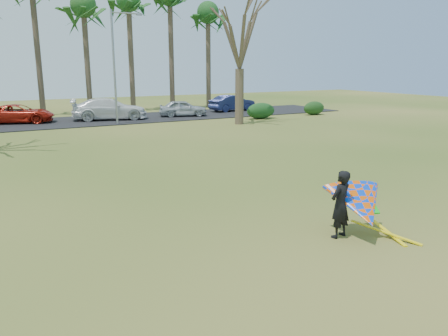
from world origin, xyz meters
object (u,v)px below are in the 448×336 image
bare_tree_right (240,31)px  car_5 (232,103)px  car_2 (19,114)px  streetlight (116,62)px  car_4 (183,108)px  kite_flyer (359,205)px  car_3 (110,109)px

bare_tree_right → car_5: size_ratio=2.06×
bare_tree_right → car_2: 17.31m
streetlight → car_4: 7.42m
car_4 → kite_flyer: bearing=-177.6°
car_4 → car_5: (5.77, 1.77, 0.06)m
bare_tree_right → car_4: size_ratio=2.34×
bare_tree_right → streetlight: size_ratio=1.15×
kite_flyer → car_2: bearing=101.6°
bare_tree_right → kite_flyer: size_ratio=3.86×
bare_tree_right → car_5: (3.95, 7.98, -5.77)m
bare_tree_right → car_2: bare_tree_right is taller
streetlight → car_5: (11.79, 3.98, -3.67)m
car_2 → car_5: bearing=-73.1°
bare_tree_right → car_4: bearing=106.3°
bare_tree_right → car_5: bearing=63.6°
bare_tree_right → streetlight: bearing=153.0°
bare_tree_right → kite_flyer: 22.62m
car_5 → bare_tree_right: bearing=144.5°
streetlight → car_3: bearing=89.5°
streetlight → car_4: streetlight is taller
bare_tree_right → kite_flyer: bare_tree_right is taller
car_3 → car_4: size_ratio=1.45×
car_2 → car_3: bearing=-83.3°
streetlight → car_2: bearing=148.4°
car_3 → car_5: car_3 is taller
car_3 → car_4: bearing=-83.1°
car_3 → car_5: (11.77, 1.18, -0.10)m
car_2 → car_3: (6.42, -1.14, 0.15)m
car_2 → kite_flyer: (5.78, -28.13, 0.11)m
car_4 → streetlight: bearing=126.6°
kite_flyer → car_5: bearing=66.2°
car_5 → kite_flyer: (-12.41, -28.16, 0.05)m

